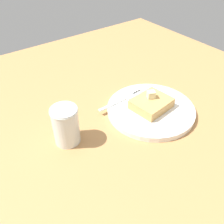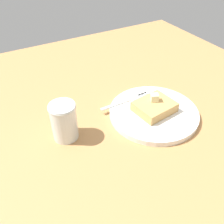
# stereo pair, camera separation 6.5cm
# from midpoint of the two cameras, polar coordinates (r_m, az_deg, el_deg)

# --- Properties ---
(table_surface) EXTENTS (1.08, 1.08, 0.02)m
(table_surface) POSITION_cam_midpoint_polar(r_m,az_deg,el_deg) (0.76, 6.70, 1.44)
(table_surface) COLOR #B47F4B
(table_surface) RESTS_ON ground
(plate) EXTENTS (0.25, 0.25, 0.02)m
(plate) POSITION_cam_midpoint_polar(r_m,az_deg,el_deg) (0.72, 12.06, -0.19)
(plate) COLOR white
(plate) RESTS_ON table_surface
(toast_slice_center) EXTENTS (0.10, 0.11, 0.03)m
(toast_slice_center) POSITION_cam_midpoint_polar(r_m,az_deg,el_deg) (0.70, 12.28, 1.07)
(toast_slice_center) COLOR tan
(toast_slice_center) RESTS_ON plate
(butter_pat_primary) EXTENTS (0.03, 0.03, 0.02)m
(butter_pat_primary) POSITION_cam_midpoint_polar(r_m,az_deg,el_deg) (0.70, 12.33, 3.14)
(butter_pat_primary) COLOR beige
(butter_pat_primary) RESTS_ON toast_slice_center
(fork) EXTENTS (0.02, 0.16, 0.00)m
(fork) POSITION_cam_midpoint_polar(r_m,az_deg,el_deg) (0.74, 6.21, 2.62)
(fork) COLOR silver
(fork) RESTS_ON plate
(syrup_jar) EXTENTS (0.07, 0.07, 0.10)m
(syrup_jar) POSITION_cam_midpoint_polar(r_m,az_deg,el_deg) (0.62, -7.94, -2.61)
(syrup_jar) COLOR #33120B
(syrup_jar) RESTS_ON table_surface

